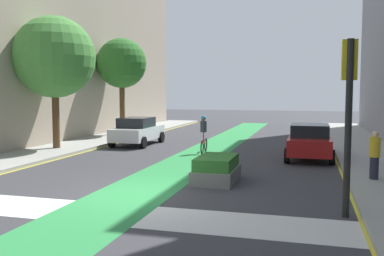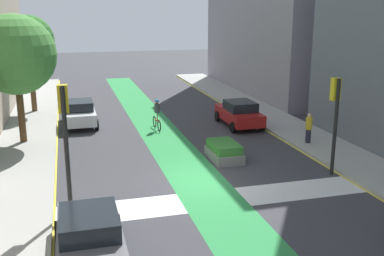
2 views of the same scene
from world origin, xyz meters
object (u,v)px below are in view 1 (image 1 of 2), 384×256
object	(u,v)px
street_tree_far	(122,64)
traffic_signal_near_right	(349,93)
car_white_left_far	(137,131)
cyclist_in_lane	(204,133)
median_planter	(216,169)
pedestrian_sidewalk_right_a	(375,155)
car_red_right_far	(310,141)
street_tree_near	(54,57)

from	to	relation	value
street_tree_far	traffic_signal_near_right	bearing A→B (deg)	-50.58
car_white_left_far	cyclist_in_lane	world-z (taller)	cyclist_in_lane
traffic_signal_near_right	cyclist_in_lane	bearing A→B (deg)	121.69
median_planter	car_white_left_far	bearing A→B (deg)	126.71
cyclist_in_lane	median_planter	xyz separation A→B (m)	(2.00, -6.39, -0.57)
pedestrian_sidewalk_right_a	street_tree_far	world-z (taller)	street_tree_far
traffic_signal_near_right	car_white_left_far	bearing A→B (deg)	131.29
pedestrian_sidewalk_right_a	street_tree_far	bearing A→B (deg)	140.33
traffic_signal_near_right	car_red_right_far	distance (m)	9.21
traffic_signal_near_right	car_white_left_far	world-z (taller)	traffic_signal_near_right
traffic_signal_near_right	car_red_right_far	world-z (taller)	traffic_signal_near_right
traffic_signal_near_right	street_tree_far	xyz separation A→B (m)	(-13.16, 16.01, 1.95)
car_white_left_far	street_tree_far	size ratio (longest dim) A/B	0.65
street_tree_near	street_tree_far	xyz separation A→B (m)	(0.15, 7.70, 0.18)
street_tree_near	pedestrian_sidewalk_right_a	bearing A→B (deg)	-16.18
car_white_left_far	street_tree_near	bearing A→B (deg)	-132.17
car_red_right_far	median_planter	size ratio (longest dim) A/B	1.91
cyclist_in_lane	street_tree_near	bearing A→B (deg)	-171.21
car_red_right_far	street_tree_far	bearing A→B (deg)	150.07
car_white_left_far	pedestrian_sidewalk_right_a	world-z (taller)	pedestrian_sidewalk_right_a
car_red_right_far	median_planter	world-z (taller)	car_red_right_far
cyclist_in_lane	street_tree_far	bearing A→B (deg)	138.19
street_tree_far	pedestrian_sidewalk_right_a	bearing A→B (deg)	-39.67
car_white_left_far	median_planter	xyz separation A→B (m)	(6.42, -8.60, -0.40)
cyclist_in_lane	street_tree_far	xyz separation A→B (m)	(-7.32, 6.55, 3.94)
car_white_left_far	median_planter	world-z (taller)	car_white_left_far
car_red_right_far	cyclist_in_lane	bearing A→B (deg)	173.70
pedestrian_sidewalk_right_a	street_tree_far	xyz separation A→B (m)	(-14.36, 11.91, 3.96)
traffic_signal_near_right	median_planter	world-z (taller)	traffic_signal_near_right
pedestrian_sidewalk_right_a	median_planter	world-z (taller)	pedestrian_sidewalk_right_a
pedestrian_sidewalk_right_a	median_planter	bearing A→B (deg)	-168.48
street_tree_near	median_planter	distance (m)	11.65
car_red_right_far	pedestrian_sidewalk_right_a	bearing A→B (deg)	-67.13
car_white_left_far	cyclist_in_lane	bearing A→B (deg)	-26.64
car_white_left_far	car_red_right_far	bearing A→B (deg)	-16.36
car_red_right_far	street_tree_near	xyz separation A→B (m)	(-12.48, -0.60, 3.93)
pedestrian_sidewalk_right_a	street_tree_far	size ratio (longest dim) A/B	0.24
car_white_left_far	pedestrian_sidewalk_right_a	xyz separation A→B (m)	(11.45, -7.58, 0.15)
traffic_signal_near_right	median_planter	distance (m)	5.54
car_red_right_far	street_tree_far	world-z (taller)	street_tree_far
street_tree_near	median_planter	size ratio (longest dim) A/B	3.01
traffic_signal_near_right	median_planter	size ratio (longest dim) A/B	1.91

